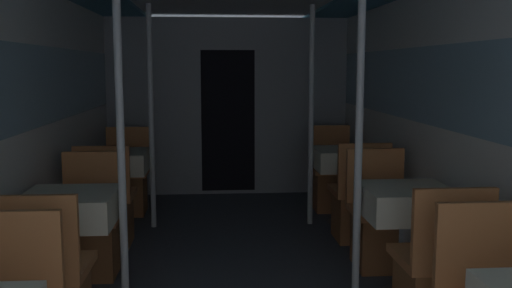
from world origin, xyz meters
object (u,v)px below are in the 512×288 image
object	(u,v)px
chair_left_far_2	(127,187)
chair_right_near_2	(358,209)
support_pole_right_1	(359,141)
dining_table_right_1	(406,205)
support_pole_left_2	(151,118)
chair_right_far_1	(380,231)
dining_table_left_1	(70,212)
chair_left_near_2	(107,213)
chair_left_far_1	(90,237)
chair_right_far_2	(332,183)
support_pole_right_2	(311,117)
support_pole_left_1	(121,143)
chair_right_near_1	(437,286)
dining_table_left_2	(117,164)
dining_table_right_2	(344,161)

from	to	relation	value
chair_left_far_2	chair_right_near_2	distance (m)	2.46
support_pole_right_1	dining_table_right_1	bearing A→B (deg)	0.00
support_pole_left_2	chair_right_far_1	distance (m)	2.36
dining_table_left_1	chair_right_far_1	bearing A→B (deg)	14.31
chair_left_far_2	chair_left_near_2	bearing A→B (deg)	90.00
chair_left_far_1	chair_left_near_2	size ratio (longest dim) A/B	1.00
chair_right_far_2	support_pole_right_2	bearing A→B (deg)	59.23
chair_left_far_2	support_pole_right_2	bearing A→B (deg)	163.26
support_pole_left_1	chair_right_far_1	world-z (taller)	support_pole_left_1
support_pole_left_1	support_pole_left_2	distance (m)	1.80
dining_table_left_1	support_pole_left_2	bearing A→B (deg)	79.55
chair_left_far_1	chair_right_near_1	xyz separation A→B (m)	(2.19, -1.12, 0.00)
support_pole_left_2	chair_left_near_2	bearing A→B (deg)	-120.77
dining_table_left_2	chair_right_near_2	xyz separation A→B (m)	(2.19, -0.56, -0.33)
chair_left_near_2	chair_left_far_2	size ratio (longest dim) A/B	1.00
chair_left_far_1	support_pole_left_2	distance (m)	1.50
dining_table_left_1	support_pole_left_1	distance (m)	0.55
dining_table_right_1	support_pole_left_2	bearing A→B (deg)	135.84
chair_left_far_2	chair_right_near_2	size ratio (longest dim) A/B	1.00
chair_right_near_1	chair_right_far_1	bearing A→B (deg)	90.00
support_pole_right_2	chair_right_far_2	bearing A→B (deg)	59.23
dining_table_right_1	support_pole_right_2	size ratio (longest dim) A/B	0.35
chair_left_far_1	chair_left_near_2	distance (m)	0.69
dining_table_left_1	support_pole_left_2	distance (m)	1.88
chair_right_near_2	chair_left_near_2	bearing A→B (deg)	180.00
support_pole_left_1	support_pole_right_2	distance (m)	2.36
support_pole_left_1	support_pole_right_1	world-z (taller)	same
dining_table_left_2	support_pole_left_2	bearing A→B (deg)	0.00
support_pole_left_1	chair_right_near_1	distance (m)	2.09
dining_table_right_1	support_pole_left_1	bearing A→B (deg)	180.00
dining_table_right_2	support_pole_left_2	bearing A→B (deg)	180.00
dining_table_right_1	support_pole_right_1	xyz separation A→B (m)	(-0.33, 0.00, 0.44)
chair_left_far_1	chair_right_near_1	world-z (taller)	same
dining_table_right_1	chair_right_near_1	size ratio (longest dim) A/B	0.83
dining_table_right_1	dining_table_right_2	bearing A→B (deg)	90.00
chair_right_far_2	dining_table_right_2	bearing A→B (deg)	90.00
support_pole_left_1	chair_right_near_2	xyz separation A→B (m)	(1.86, 1.24, -0.77)
dining_table_left_2	dining_table_right_2	xyz separation A→B (m)	(2.19, 0.00, 0.00)
chair_left_far_2	support_pole_right_1	size ratio (longest dim) A/B	0.42
chair_right_near_2	chair_left_far_1	bearing A→B (deg)	-162.61
chair_right_far_1	chair_right_near_1	bearing A→B (deg)	90.00
support_pole_left_1	dining_table_right_1	xyz separation A→B (m)	(1.86, 0.00, -0.44)
dining_table_right_2	chair_right_far_2	size ratio (longest dim) A/B	0.83
support_pole_right_1	chair_right_far_2	xyz separation A→B (m)	(0.33, 2.36, -0.77)
support_pole_left_2	support_pole_right_2	size ratio (longest dim) A/B	1.00
support_pole_left_1	chair_right_near_2	bearing A→B (deg)	33.83
chair_right_near_1	dining_table_right_2	world-z (taller)	chair_right_near_1
chair_left_near_2	chair_right_far_2	xyz separation A→B (m)	(2.19, 1.12, 0.00)
chair_left_far_2	chair_right_near_2	world-z (taller)	same
chair_left_far_1	dining_table_right_2	world-z (taller)	chair_left_far_1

